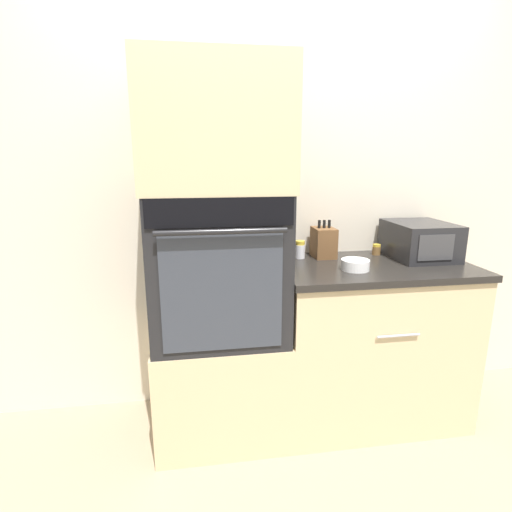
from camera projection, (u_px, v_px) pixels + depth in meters
ground_plane at (293, 456)px, 2.02m from camera, size 12.00×12.00×0.00m
wall_back at (271, 196)px, 2.32m from camera, size 8.00×0.05×2.50m
oven_cabinet_base at (221, 379)px, 2.18m from camera, size 0.68×0.60×0.58m
wall_oven at (218, 264)px, 2.02m from camera, size 0.65×0.64×0.73m
oven_cabinet_upper at (215, 129)px, 1.87m from camera, size 0.68×0.60×0.58m
counter_unit at (369, 340)px, 2.27m from camera, size 1.03×0.63×0.91m
microwave at (420, 240)px, 2.27m from camera, size 0.32×0.38×0.20m
knife_block at (324, 242)px, 2.29m from camera, size 0.12×0.16×0.21m
bowl at (355, 265)px, 2.04m from camera, size 0.14×0.14×0.05m
condiment_jar_near at (376, 250)px, 2.36m from camera, size 0.05×0.05×0.06m
condiment_jar_mid at (300, 250)px, 2.27m from camera, size 0.06×0.06×0.10m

